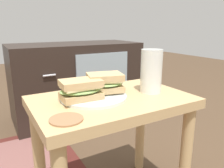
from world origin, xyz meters
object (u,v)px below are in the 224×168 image
object	(u,v)px
sandwich_back	(105,82)
coaster	(66,119)
tv_cabinet	(77,81)
sandwich_front	(81,89)
plate	(94,97)
beer_glass	(151,72)

from	to	relation	value
sandwich_back	coaster	xyz separation A→B (m)	(-0.20, -0.15, -0.05)
tv_cabinet	sandwich_front	distance (m)	1.02
tv_cabinet	plate	size ratio (longest dim) A/B	4.08
sandwich_front	coaster	size ratio (longest dim) A/B	1.58
tv_cabinet	sandwich_front	xyz separation A→B (m)	(-0.34, -0.93, 0.21)
sandwich_back	coaster	distance (m)	0.25
sandwich_front	coaster	bearing A→B (deg)	-127.62
sandwich_back	beer_glass	world-z (taller)	beer_glass
coaster	plate	bearing A→B (deg)	42.55
beer_glass	sandwich_back	bearing A→B (deg)	162.94
tv_cabinet	coaster	distance (m)	1.15
sandwich_front	coaster	world-z (taller)	sandwich_front
beer_glass	coaster	size ratio (longest dim) A/B	1.76
beer_glass	plate	bearing A→B (deg)	169.70
plate	beer_glass	size ratio (longest dim) A/B	1.43
coaster	sandwich_back	bearing A→B (deg)	36.41
beer_glass	coaster	distance (m)	0.39
plate	coaster	bearing A→B (deg)	-137.45
tv_cabinet	plate	bearing A→B (deg)	-107.13
tv_cabinet	beer_glass	size ratio (longest dim) A/B	5.82
tv_cabinet	coaster	size ratio (longest dim) A/B	10.25
tv_cabinet	sandwich_front	size ratio (longest dim) A/B	6.47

